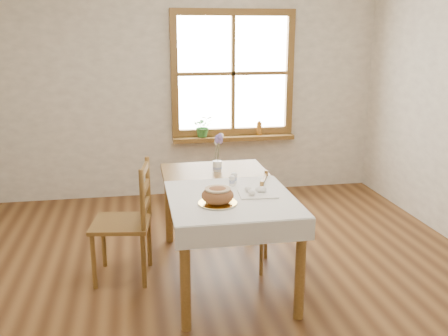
# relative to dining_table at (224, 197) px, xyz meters

# --- Properties ---
(ground) EXTENTS (5.00, 5.00, 0.00)m
(ground) POSITION_rel_dining_table_xyz_m (0.00, -0.30, -0.66)
(ground) COLOR brown
(ground) RESTS_ON ground
(room_walls) EXTENTS (4.60, 5.10, 2.65)m
(room_walls) POSITION_rel_dining_table_xyz_m (0.00, -0.30, 1.04)
(room_walls) COLOR white
(room_walls) RESTS_ON ground
(window) EXTENTS (1.46, 0.08, 1.46)m
(window) POSITION_rel_dining_table_xyz_m (0.50, 2.17, 0.79)
(window) COLOR brown
(window) RESTS_ON ground
(window_sill) EXTENTS (1.46, 0.20, 0.05)m
(window_sill) POSITION_rel_dining_table_xyz_m (0.50, 2.10, 0.03)
(window_sill) COLOR brown
(window_sill) RESTS_ON ground
(dining_table) EXTENTS (0.90, 1.60, 0.75)m
(dining_table) POSITION_rel_dining_table_xyz_m (0.00, 0.00, 0.00)
(dining_table) COLOR brown
(dining_table) RESTS_ON ground
(table_linen) EXTENTS (0.91, 0.99, 0.01)m
(table_linen) POSITION_rel_dining_table_xyz_m (0.00, -0.30, 0.09)
(table_linen) COLOR white
(table_linen) RESTS_ON dining_table
(chair_left) EXTENTS (0.52, 0.51, 0.95)m
(chair_left) POSITION_rel_dining_table_xyz_m (-0.81, 0.10, -0.19)
(chair_left) COLOR brown
(chair_left) RESTS_ON ground
(chair_right) EXTENTS (0.50, 0.49, 0.80)m
(chair_right) POSITION_rel_dining_table_xyz_m (0.50, 0.01, -0.26)
(chair_right) COLOR brown
(chair_right) RESTS_ON ground
(bread_plate) EXTENTS (0.33, 0.33, 0.01)m
(bread_plate) POSITION_rel_dining_table_xyz_m (-0.12, -0.43, 0.10)
(bread_plate) COLOR silver
(bread_plate) RESTS_ON table_linen
(bread_loaf) EXTENTS (0.23, 0.23, 0.12)m
(bread_loaf) POSITION_rel_dining_table_xyz_m (-0.12, -0.43, 0.17)
(bread_loaf) COLOR brown
(bread_loaf) RESTS_ON bread_plate
(egg_napkin) EXTENTS (0.29, 0.25, 0.01)m
(egg_napkin) POSITION_rel_dining_table_xyz_m (0.20, -0.27, 0.10)
(egg_napkin) COLOR white
(egg_napkin) RESTS_ON table_linen
(eggs) EXTENTS (0.22, 0.20, 0.05)m
(eggs) POSITION_rel_dining_table_xyz_m (0.20, -0.27, 0.13)
(eggs) COLOR white
(eggs) RESTS_ON egg_napkin
(salt_shaker) EXTENTS (0.05, 0.05, 0.09)m
(salt_shaker) POSITION_rel_dining_table_xyz_m (0.09, 0.04, 0.14)
(salt_shaker) COLOR silver
(salt_shaker) RESTS_ON table_linen
(pepper_shaker) EXTENTS (0.06, 0.06, 0.08)m
(pepper_shaker) POSITION_rel_dining_table_xyz_m (0.06, -0.02, 0.14)
(pepper_shaker) COLOR silver
(pepper_shaker) RESTS_ON table_linen
(flower_vase) EXTENTS (0.09, 0.09, 0.09)m
(flower_vase) POSITION_rel_dining_table_xyz_m (0.02, 0.43, 0.13)
(flower_vase) COLOR silver
(flower_vase) RESTS_ON dining_table
(lavender_bouquet) EXTENTS (0.14, 0.14, 0.26)m
(lavender_bouquet) POSITION_rel_dining_table_xyz_m (0.02, 0.43, 0.30)
(lavender_bouquet) COLOR #6B569A
(lavender_bouquet) RESTS_ON flower_vase
(potted_plant) EXTENTS (0.24, 0.26, 0.20)m
(potted_plant) POSITION_rel_dining_table_xyz_m (0.13, 2.10, 0.15)
(potted_plant) COLOR #30712D
(potted_plant) RESTS_ON window_sill
(amber_bottle) EXTENTS (0.07, 0.07, 0.17)m
(amber_bottle) POSITION_rel_dining_table_xyz_m (0.81, 2.10, 0.14)
(amber_bottle) COLOR #A7661E
(amber_bottle) RESTS_ON window_sill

